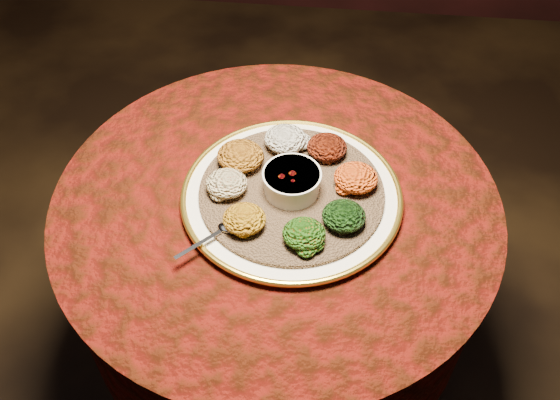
# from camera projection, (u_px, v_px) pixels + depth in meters

# --- Properties ---
(table) EXTENTS (0.96, 0.96, 0.73)m
(table) POSITION_uv_depth(u_px,v_px,m) (276.00, 250.00, 1.46)
(table) COLOR black
(table) RESTS_ON ground
(platter) EXTENTS (0.58, 0.58, 0.02)m
(platter) POSITION_uv_depth(u_px,v_px,m) (292.00, 195.00, 1.32)
(platter) COLOR white
(platter) RESTS_ON table
(injera) EXTENTS (0.44, 0.44, 0.01)m
(injera) POSITION_uv_depth(u_px,v_px,m) (292.00, 192.00, 1.31)
(injera) COLOR #8A6545
(injera) RESTS_ON platter
(stew_bowl) EXTENTS (0.12, 0.12, 0.05)m
(stew_bowl) POSITION_uv_depth(u_px,v_px,m) (292.00, 181.00, 1.28)
(stew_bowl) COLOR white
(stew_bowl) RESTS_ON injera
(spoon) EXTENTS (0.11, 0.10, 0.01)m
(spoon) POSITION_uv_depth(u_px,v_px,m) (223.00, 230.00, 1.23)
(spoon) COLOR silver
(spoon) RESTS_ON injera
(portion_ayib) EXTENTS (0.09, 0.09, 0.05)m
(portion_ayib) POSITION_uv_depth(u_px,v_px,m) (285.00, 139.00, 1.38)
(portion_ayib) COLOR beige
(portion_ayib) RESTS_ON injera
(portion_kitfo) EXTENTS (0.09, 0.08, 0.04)m
(portion_kitfo) POSITION_uv_depth(u_px,v_px,m) (327.00, 147.00, 1.36)
(portion_kitfo) COLOR black
(portion_kitfo) RESTS_ON injera
(portion_tikil) EXTENTS (0.09, 0.09, 0.04)m
(portion_tikil) POSITION_uv_depth(u_px,v_px,m) (356.00, 178.00, 1.30)
(portion_tikil) COLOR #A1580D
(portion_tikil) RESTS_ON injera
(portion_gomen) EXTENTS (0.09, 0.08, 0.04)m
(portion_gomen) POSITION_uv_depth(u_px,v_px,m) (344.00, 216.00, 1.23)
(portion_gomen) COLOR black
(portion_gomen) RESTS_ON injera
(portion_mixveg) EXTENTS (0.08, 0.08, 0.04)m
(portion_mixveg) POSITION_uv_depth(u_px,v_px,m) (304.00, 234.00, 1.20)
(portion_mixveg) COLOR #9A3909
(portion_mixveg) RESTS_ON injera
(portion_kik) EXTENTS (0.09, 0.08, 0.04)m
(portion_kik) POSITION_uv_depth(u_px,v_px,m) (244.00, 219.00, 1.23)
(portion_kik) COLOR #A6730E
(portion_kik) RESTS_ON injera
(portion_timatim) EXTENTS (0.09, 0.08, 0.04)m
(portion_timatim) POSITION_uv_depth(u_px,v_px,m) (227.00, 183.00, 1.29)
(portion_timatim) COLOR maroon
(portion_timatim) RESTS_ON injera
(portion_shiro) EXTENTS (0.10, 0.10, 0.05)m
(portion_shiro) POSITION_uv_depth(u_px,v_px,m) (240.00, 156.00, 1.34)
(portion_shiro) COLOR #A05E13
(portion_shiro) RESTS_ON injera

